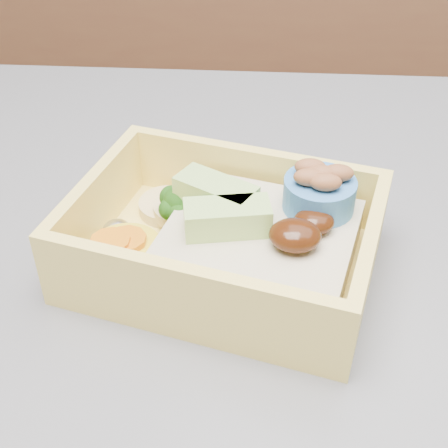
{
  "coord_description": "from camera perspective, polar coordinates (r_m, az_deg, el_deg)",
  "views": [
    {
      "loc": [
        0.09,
        -0.31,
        1.2
      ],
      "look_at": [
        0.07,
        0.0,
        0.96
      ],
      "focal_mm": 50.0,
      "sensor_mm": 36.0,
      "label": 1
    }
  ],
  "objects": [
    {
      "name": "bento_box",
      "position": [
        0.41,
        0.88,
        -1.41
      ],
      "size": [
        0.22,
        0.18,
        0.07
      ],
      "rotation": [
        0.0,
        0.0,
        -0.26
      ],
      "color": "#FEE069",
      "rests_on": "island"
    }
  ]
}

